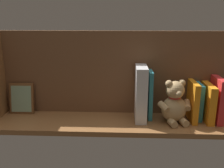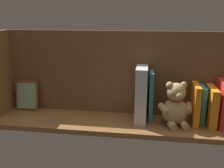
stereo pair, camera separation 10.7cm
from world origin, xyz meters
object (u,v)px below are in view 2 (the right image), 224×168
Objects in this scene: teddy_bear at (175,106)px; dictionary_thick_white at (141,94)px; picture_frame_leaning at (27,96)px; book_0 at (221,103)px.

dictionary_thick_white is (14.46, -2.05, 3.79)cm from teddy_bear.
picture_frame_leaning is at bearing -4.83° from dictionary_thick_white.
picture_frame_leaning is (69.98, -6.74, -1.04)cm from teddy_bear.
teddy_bear is 0.78× the size of dictionary_thick_white.
book_0 is 1.32× the size of picture_frame_leaning.
teddy_bear reaches higher than picture_frame_leaning.
teddy_bear is 70.31cm from picture_frame_leaning.
dictionary_thick_white is 55.93cm from picture_frame_leaning.
teddy_bear is at bearing 174.50° from picture_frame_leaning.
picture_frame_leaning is (88.74, -4.62, -2.44)cm from book_0.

